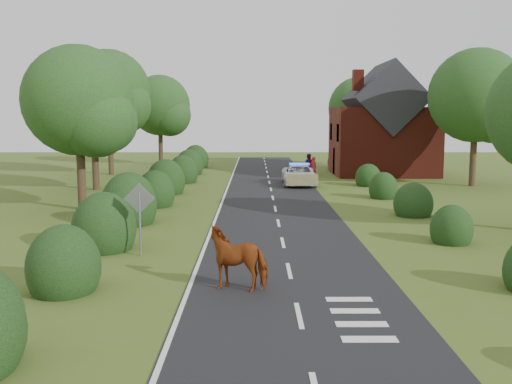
{
  "coord_description": "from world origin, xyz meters",
  "views": [
    {
      "loc": [
        -1.06,
        -17.2,
        4.76
      ],
      "look_at": [
        -1.01,
        8.98,
        1.3
      ],
      "focal_mm": 40.0,
      "sensor_mm": 36.0,
      "label": 1
    }
  ],
  "objects_px": {
    "cow": "(239,262)",
    "police_van": "(299,175)",
    "pedestrian_purple": "(308,165)",
    "pedestrian_red": "(313,168)",
    "road_sign": "(140,209)"
  },
  "relations": [
    {
      "from": "police_van",
      "to": "cow",
      "type": "bearing_deg",
      "value": -98.02
    },
    {
      "from": "cow",
      "to": "police_van",
      "type": "height_order",
      "value": "police_van"
    },
    {
      "from": "cow",
      "to": "police_van",
      "type": "relative_size",
      "value": 0.4
    },
    {
      "from": "pedestrian_purple",
      "to": "cow",
      "type": "bearing_deg",
      "value": 97.78
    },
    {
      "from": "road_sign",
      "to": "pedestrian_purple",
      "type": "xyz_separation_m",
      "value": [
        8.25,
        26.59,
        -0.74
      ]
    },
    {
      "from": "cow",
      "to": "police_van",
      "type": "distance_m",
      "value": 24.55
    },
    {
      "from": "road_sign",
      "to": "cow",
      "type": "distance_m",
      "value": 5.13
    },
    {
      "from": "road_sign",
      "to": "pedestrian_red",
      "type": "xyz_separation_m",
      "value": [
        8.37,
        23.96,
        -0.77
      ]
    },
    {
      "from": "cow",
      "to": "police_van",
      "type": "xyz_separation_m",
      "value": [
        3.58,
        24.29,
        -0.03
      ]
    },
    {
      "from": "cow",
      "to": "pedestrian_red",
      "type": "distance_m",
      "value": 28.04
    },
    {
      "from": "road_sign",
      "to": "pedestrian_purple",
      "type": "relative_size",
      "value": 1.39
    },
    {
      "from": "cow",
      "to": "pedestrian_red",
      "type": "xyz_separation_m",
      "value": [
        4.88,
        27.61,
        0.15
      ]
    },
    {
      "from": "cow",
      "to": "pedestrian_purple",
      "type": "relative_size",
      "value": 1.13
    },
    {
      "from": "police_van",
      "to": "pedestrian_purple",
      "type": "xyz_separation_m",
      "value": [
        1.19,
        5.95,
        0.21
      ]
    },
    {
      "from": "police_van",
      "to": "pedestrian_red",
      "type": "bearing_deg",
      "value": 68.94
    }
  ]
}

